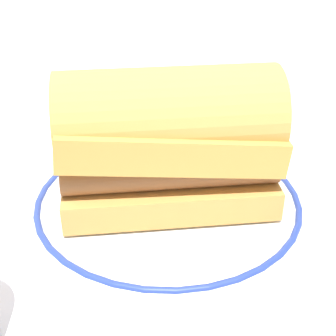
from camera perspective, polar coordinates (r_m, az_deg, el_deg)
The scene contains 4 objects.
ground_plane at distance 0.49m, azimuth 2.62°, elevation -3.35°, with size 1.50×1.50×0.00m, color silver.
plate at distance 0.46m, azimuth 0.00°, elevation -3.96°, with size 0.26×0.26×0.01m.
sausage_sandwich at distance 0.43m, azimuth 0.00°, elevation 3.41°, with size 0.21×0.15×0.12m.
salt_shaker at distance 0.60m, azimuth 12.47°, elevation 7.16°, with size 0.03×0.03×0.08m.
Camera 1 is at (-0.19, -0.35, 0.27)m, focal length 53.45 mm.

